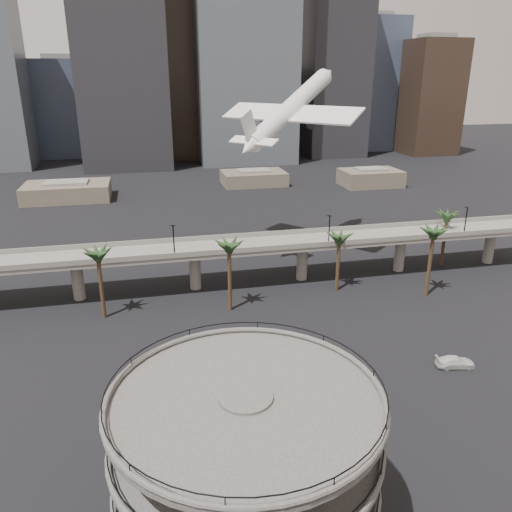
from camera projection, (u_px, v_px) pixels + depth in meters
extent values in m
plane|color=black|center=(363.00, 489.00, 51.12)|extent=(700.00, 700.00, 0.00)
cylinder|color=#494644|center=(246.00, 478.00, 42.00)|extent=(4.40, 4.40, 16.50)
torus|color=#494644|center=(247.00, 512.00, 43.28)|extent=(22.20, 22.20, 0.50)
torus|color=black|center=(247.00, 505.00, 43.01)|extent=(21.80, 21.80, 0.10)
cylinder|color=#494644|center=(246.00, 480.00, 42.08)|extent=(22.00, 22.00, 0.45)
torus|color=#494644|center=(246.00, 476.00, 41.92)|extent=(22.20, 22.20, 0.50)
torus|color=black|center=(246.00, 468.00, 41.64)|extent=(21.80, 21.80, 0.10)
cylinder|color=#494644|center=(246.00, 442.00, 40.71)|extent=(22.00, 22.00, 0.45)
torus|color=#494644|center=(246.00, 437.00, 40.55)|extent=(22.20, 22.20, 0.50)
torus|color=black|center=(246.00, 429.00, 40.27)|extent=(21.80, 21.80, 0.10)
cylinder|color=#494644|center=(246.00, 401.00, 39.34)|extent=(22.00, 22.00, 0.45)
torus|color=#494644|center=(246.00, 396.00, 39.18)|extent=(22.20, 22.20, 0.50)
torus|color=black|center=(246.00, 387.00, 38.90)|extent=(21.80, 21.80, 0.10)
cube|color=slate|center=(250.00, 246.00, 98.77)|extent=(130.00, 9.00, 0.90)
cube|color=slate|center=(255.00, 249.00, 94.34)|extent=(130.00, 0.30, 1.00)
cube|color=slate|center=(245.00, 235.00, 102.58)|extent=(130.00, 0.30, 1.00)
cylinder|color=slate|center=(78.00, 280.00, 93.31)|extent=(2.20, 2.20, 8.00)
cylinder|color=slate|center=(195.00, 271.00, 97.91)|extent=(2.20, 2.20, 8.00)
cylinder|color=slate|center=(302.00, 262.00, 102.50)|extent=(2.20, 2.20, 8.00)
cylinder|color=slate|center=(400.00, 254.00, 107.10)|extent=(2.20, 2.20, 8.00)
cylinder|color=slate|center=(489.00, 246.00, 111.69)|extent=(2.20, 2.20, 8.00)
cylinder|color=black|center=(174.00, 241.00, 90.77)|extent=(0.24, 0.24, 6.00)
cylinder|color=black|center=(329.00, 230.00, 97.04)|extent=(0.24, 0.24, 6.00)
cylinder|color=black|center=(466.00, 221.00, 103.30)|extent=(0.24, 0.24, 6.00)
cylinder|color=#48311F|center=(230.00, 279.00, 88.10)|extent=(0.70, 0.70, 12.15)
ellipsoid|color=#1F391A|center=(229.00, 244.00, 85.88)|extent=(4.40, 4.40, 2.00)
cylinder|color=#48311F|center=(338.00, 264.00, 96.59)|extent=(0.70, 0.70, 10.80)
ellipsoid|color=#1F391A|center=(340.00, 236.00, 94.60)|extent=(4.40, 4.40, 2.00)
cylinder|color=#48311F|center=(430.00, 264.00, 94.12)|extent=(0.70, 0.70, 12.60)
ellipsoid|color=#1F391A|center=(434.00, 230.00, 91.83)|extent=(4.40, 4.40, 2.00)
cylinder|color=#48311F|center=(444.00, 241.00, 109.69)|extent=(0.70, 0.70, 11.25)
ellipsoid|color=#1F391A|center=(448.00, 214.00, 107.62)|extent=(4.40, 4.40, 2.00)
cylinder|color=#48311F|center=(101.00, 286.00, 85.41)|extent=(0.70, 0.70, 11.70)
ellipsoid|color=#1F391A|center=(97.00, 252.00, 83.27)|extent=(4.40, 4.40, 2.00)
cube|color=brown|center=(67.00, 191.00, 169.04)|extent=(28.00, 18.00, 5.50)
cube|color=slate|center=(66.00, 182.00, 167.96)|extent=(14.00, 9.00, 0.80)
cube|color=brown|center=(254.00, 178.00, 192.28)|extent=(24.00, 16.00, 5.00)
cube|color=slate|center=(254.00, 171.00, 191.29)|extent=(12.00, 8.00, 0.80)
cube|color=brown|center=(370.00, 178.00, 190.09)|extent=(22.00, 15.00, 6.00)
cube|color=slate|center=(371.00, 169.00, 188.93)|extent=(11.00, 7.50, 0.80)
cube|color=#3B465C|center=(67.00, 109.00, 256.01)|extent=(30.00, 30.00, 47.22)
cube|color=slate|center=(61.00, 57.00, 247.52)|extent=(16.50, 16.50, 2.40)
cube|color=black|center=(119.00, 39.00, 210.61)|extent=(38.00, 30.00, 108.20)
cube|color=#2E221A|center=(186.00, 65.00, 243.15)|extent=(28.00, 26.00, 88.53)
cube|color=#4C535A|center=(244.00, 30.00, 225.00)|extent=(45.00, 32.00, 118.04)
cube|color=#806F58|center=(276.00, 112.00, 275.41)|extent=(24.00, 24.00, 41.31)
cube|color=slate|center=(277.00, 70.00, 267.93)|extent=(13.20, 13.20, 2.40)
cube|color=black|center=(335.00, 60.00, 248.39)|extent=(30.00, 28.00, 93.45)
cube|color=#3B465C|center=(366.00, 85.00, 276.56)|extent=(34.00, 30.00, 68.86)
cube|color=slate|center=(371.00, 14.00, 264.37)|extent=(18.70, 16.50, 2.40)
cube|color=#2E221A|center=(430.00, 98.00, 260.90)|extent=(26.00, 26.00, 57.05)
cube|color=slate|center=(437.00, 36.00, 250.73)|extent=(14.30, 14.30, 2.40)
cube|color=#806F58|center=(205.00, 114.00, 286.68)|extent=(22.00, 22.00, 37.38)
cube|color=slate|center=(204.00, 77.00, 279.87)|extent=(12.10, 12.10, 2.40)
cylinder|color=white|center=(291.00, 108.00, 108.24)|extent=(24.98, 22.05, 16.22)
cone|color=white|center=(327.00, 74.00, 117.43)|extent=(6.43, 6.30, 5.16)
cone|color=white|center=(248.00, 148.00, 99.05)|extent=(6.01, 5.85, 4.76)
cube|color=white|center=(289.00, 113.00, 108.05)|extent=(26.23, 29.24, 3.28)
cube|color=white|center=(253.00, 141.00, 99.96)|extent=(8.97, 9.93, 1.33)
cube|color=white|center=(249.00, 127.00, 98.06)|extent=(4.56, 3.96, 6.91)
cylinder|color=#232327|center=(269.00, 117.00, 112.68)|extent=(5.28, 4.95, 3.88)
cylinder|color=#232327|center=(315.00, 120.00, 105.92)|extent=(5.28, 4.95, 3.88)
imported|color=#A51729|center=(305.00, 396.00, 64.59)|extent=(5.07, 2.94, 1.62)
imported|color=black|center=(359.00, 393.00, 65.31)|extent=(4.61, 1.98, 1.48)
imported|color=white|center=(455.00, 362.00, 72.29)|extent=(5.86, 3.17, 1.61)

